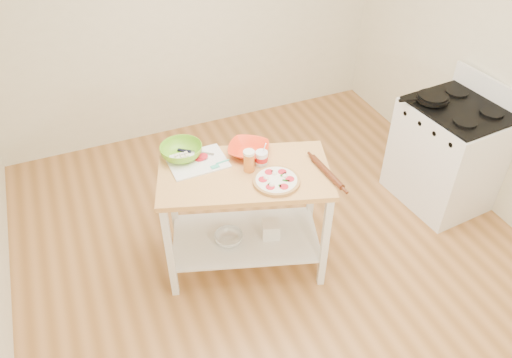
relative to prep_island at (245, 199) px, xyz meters
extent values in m
cube|color=#B17841|center=(0.25, -0.18, -0.66)|extent=(4.00, 4.50, 0.02)
cube|color=beige|center=(0.25, 2.08, 0.70)|extent=(4.00, 0.02, 2.70)
cube|color=tan|center=(0.00, 0.00, 0.23)|extent=(1.33, 0.98, 0.04)
cube|color=white|center=(0.00, 0.00, -0.40)|extent=(1.23, 0.90, 0.02)
cube|color=white|center=(-0.61, -0.10, -0.22)|extent=(0.06, 0.06, 0.86)
cube|color=white|center=(-0.44, 0.43, -0.22)|extent=(0.06, 0.06, 0.86)
cube|color=white|center=(0.44, -0.43, -0.22)|extent=(0.06, 0.06, 0.86)
cube|color=white|center=(0.61, 0.10, -0.22)|extent=(0.06, 0.06, 0.86)
cube|color=white|center=(1.90, 0.05, -0.19)|extent=(0.73, 0.84, 0.92)
cube|color=black|center=(1.90, 0.05, 0.28)|extent=(0.69, 0.79, 0.02)
cube|color=white|center=(2.22, 0.08, 0.37)|extent=(0.10, 0.78, 0.18)
cylinder|color=black|center=(1.74, 0.22, 0.33)|extent=(0.27, 0.27, 0.03)
cube|color=black|center=(1.54, 0.27, 0.33)|extent=(0.17, 0.06, 0.02)
cylinder|color=tan|center=(0.15, -0.19, 0.26)|extent=(0.32, 0.32, 0.02)
cylinder|color=tan|center=(0.15, -0.19, 0.27)|extent=(0.32, 0.32, 0.01)
cylinder|color=white|center=(0.15, -0.19, 0.27)|extent=(0.28, 0.28, 0.01)
cylinder|color=red|center=(0.24, -0.22, 0.28)|extent=(0.06, 0.06, 0.01)
cylinder|color=red|center=(0.22, -0.13, 0.28)|extent=(0.06, 0.06, 0.01)
cylinder|color=red|center=(0.14, -0.10, 0.28)|extent=(0.06, 0.06, 0.01)
cylinder|color=red|center=(0.07, -0.16, 0.28)|extent=(0.06, 0.06, 0.01)
cylinder|color=red|center=(0.08, -0.25, 0.28)|extent=(0.06, 0.06, 0.01)
cylinder|color=red|center=(0.17, -0.28, 0.28)|extent=(0.06, 0.06, 0.01)
sphere|color=white|center=(0.22, -0.19, 0.28)|extent=(0.04, 0.04, 0.04)
sphere|color=white|center=(0.17, -0.13, 0.28)|extent=(0.04, 0.04, 0.04)
sphere|color=white|center=(0.10, -0.15, 0.28)|extent=(0.04, 0.04, 0.04)
sphere|color=white|center=(0.10, -0.24, 0.28)|extent=(0.04, 0.04, 0.04)
plane|color=#1C5A15|center=(0.20, -0.22, 0.28)|extent=(0.04, 0.04, 0.00)
plane|color=#1C5A15|center=(0.23, -0.16, 0.28)|extent=(0.04, 0.04, 0.00)
plane|color=#1C5A15|center=(0.16, -0.11, 0.28)|extent=(0.03, 0.03, 0.00)
plane|color=#1C5A15|center=(0.10, -0.15, 0.28)|extent=(0.04, 0.04, 0.00)
plane|color=#1C5A15|center=(0.09, -0.22, 0.28)|extent=(0.04, 0.04, 0.00)
plane|color=#1C5A15|center=(0.15, -0.26, 0.28)|extent=(0.03, 0.03, 0.00)
plane|color=#1C5A15|center=(0.22, -0.24, 0.28)|extent=(0.04, 0.04, 0.00)
plane|color=#1C5A15|center=(0.21, -0.17, 0.28)|extent=(0.04, 0.04, 0.00)
cube|color=white|center=(-0.26, 0.23, 0.26)|extent=(0.41, 0.31, 0.01)
cube|color=#F4EACC|center=(-0.39, 0.29, 0.27)|extent=(0.02, 0.02, 0.02)
cube|color=#F4EACC|center=(-0.35, 0.29, 0.27)|extent=(0.02, 0.02, 0.02)
cube|color=#F4EACC|center=(-0.32, 0.29, 0.27)|extent=(0.02, 0.02, 0.02)
cube|color=#F4EACC|center=(-0.39, 0.33, 0.27)|extent=(0.02, 0.02, 0.02)
cube|color=#F4EACC|center=(-0.35, 0.33, 0.27)|extent=(0.02, 0.02, 0.02)
cube|color=#F4EACC|center=(-0.32, 0.33, 0.27)|extent=(0.02, 0.02, 0.02)
cylinder|color=red|center=(-0.25, 0.25, 0.27)|extent=(0.07, 0.07, 0.01)
cylinder|color=red|center=(-0.23, 0.25, 0.27)|extent=(0.07, 0.07, 0.01)
cylinder|color=red|center=(-0.22, 0.25, 0.28)|extent=(0.07, 0.07, 0.01)
cube|color=#40C2A1|center=(-0.17, 0.11, 0.27)|extent=(0.06, 0.04, 0.01)
cylinder|color=#40C2A1|center=(-0.11, 0.15, 0.27)|extent=(0.10, 0.02, 0.01)
cube|color=silver|center=(-0.21, 0.31, 0.26)|extent=(0.16, 0.13, 0.00)
cube|color=black|center=(-0.32, 0.37, 0.27)|extent=(0.09, 0.08, 0.01)
imported|color=#F83D18|center=(0.11, 0.18, 0.29)|extent=(0.40, 0.40, 0.07)
imported|color=#6CB723|center=(-0.35, 0.33, 0.30)|extent=(0.37, 0.37, 0.09)
cylinder|color=orange|center=(0.04, 0.01, 0.32)|extent=(0.08, 0.08, 0.14)
cylinder|color=white|center=(0.04, 0.01, 0.40)|extent=(0.08, 0.08, 0.02)
cylinder|color=white|center=(0.14, 0.03, 0.30)|extent=(0.09, 0.09, 0.11)
cylinder|color=red|center=(0.14, 0.03, 0.30)|extent=(0.09, 0.09, 0.04)
cylinder|color=silver|center=(0.16, 0.03, 0.39)|extent=(0.01, 0.06, 0.11)
cylinder|color=#562713|center=(0.51, -0.25, 0.27)|extent=(0.06, 0.37, 0.04)
imported|color=silver|center=(-0.13, 0.01, -0.36)|extent=(0.23, 0.23, 0.07)
cube|color=white|center=(0.19, -0.06, -0.32)|extent=(0.16, 0.16, 0.13)
camera|label=1|loc=(-0.97, -2.51, 2.38)|focal=35.00mm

